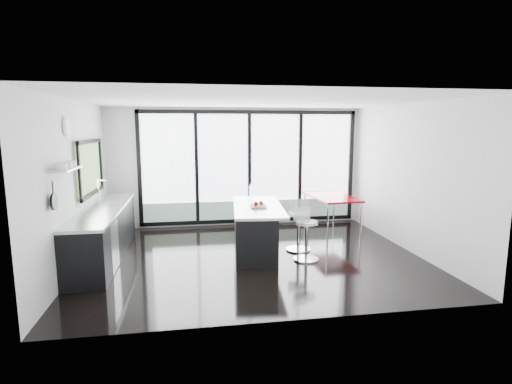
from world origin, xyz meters
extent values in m
cube|color=black|center=(0.00, 0.00, 0.00)|extent=(6.00, 5.00, 0.00)
cube|color=white|center=(0.00, 0.00, 2.80)|extent=(6.00, 5.00, 0.00)
cube|color=silver|center=(0.00, 2.50, 1.40)|extent=(6.00, 0.00, 2.80)
cube|color=white|center=(0.30, 2.47, 1.40)|extent=(5.00, 0.02, 2.50)
cube|color=slate|center=(0.30, 2.43, 0.37)|extent=(5.00, 0.02, 0.44)
cube|color=black|center=(-0.95, 2.43, 1.40)|extent=(0.08, 0.04, 2.50)
cube|color=black|center=(0.30, 2.43, 1.40)|extent=(0.08, 0.04, 2.50)
cube|color=black|center=(1.55, 2.43, 1.40)|extent=(0.08, 0.04, 2.50)
cube|color=silver|center=(0.00, -2.50, 1.40)|extent=(6.00, 0.00, 2.80)
cube|color=silver|center=(-3.00, 0.00, 1.40)|extent=(0.00, 5.00, 2.80)
cube|color=#688E4B|center=(-2.97, 0.90, 1.60)|extent=(0.02, 1.60, 0.90)
cube|color=#AAADAF|center=(-2.87, -0.85, 1.75)|extent=(0.25, 0.80, 0.03)
cylinder|color=white|center=(-2.97, -0.30, 2.35)|extent=(0.04, 0.30, 0.30)
cylinder|color=black|center=(-2.94, -1.25, 1.35)|extent=(0.03, 0.24, 0.24)
cube|color=silver|center=(3.00, 0.00, 1.40)|extent=(0.00, 5.00, 2.80)
cube|color=black|center=(-2.67, 0.40, 0.43)|extent=(0.65, 3.20, 0.87)
cube|color=#AAADAF|center=(-2.67, 0.40, 0.90)|extent=(0.69, 3.24, 0.05)
cube|color=#AAADAF|center=(-2.67, 0.90, 0.90)|extent=(0.45, 0.48, 0.06)
cylinder|color=silver|center=(-2.82, 0.90, 1.14)|extent=(0.02, 0.02, 0.44)
cube|color=#AAADAF|center=(-2.36, -0.35, 0.42)|extent=(0.03, 0.60, 0.80)
cube|color=black|center=(0.07, 0.38, 0.41)|extent=(0.92, 2.16, 0.83)
cube|color=#AAADAF|center=(0.15, 0.38, 0.85)|extent=(1.11, 2.23, 0.05)
cube|color=#997A52|center=(0.13, 0.23, 0.89)|extent=(0.32, 0.41, 0.03)
sphere|color=#9F0403|center=(0.08, 0.19, 0.95)|extent=(0.09, 0.09, 0.09)
sphere|color=#5C2C0E|center=(0.19, 0.28, 0.94)|extent=(0.09, 0.09, 0.08)
cylinder|color=silver|center=(0.12, 1.10, 1.01)|extent=(0.07, 0.07, 0.27)
cylinder|color=silver|center=(0.90, -0.35, 0.36)|extent=(0.57, 0.57, 0.72)
cylinder|color=silver|center=(0.91, 0.24, 0.37)|extent=(0.56, 0.56, 0.75)
cube|color=#95010E|center=(2.05, 1.55, 0.40)|extent=(0.95, 1.55, 0.81)
camera|label=1|loc=(-1.11, -6.95, 2.34)|focal=28.00mm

